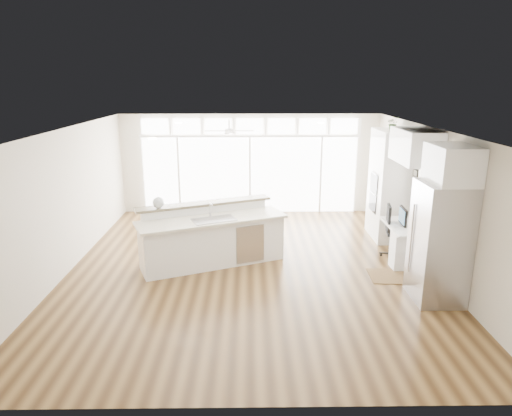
{
  "coord_description": "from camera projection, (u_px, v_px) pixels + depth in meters",
  "views": [
    {
      "loc": [
        0.0,
        -8.35,
        3.57
      ],
      "look_at": [
        0.12,
        0.6,
        1.05
      ],
      "focal_mm": 32.0,
      "sensor_mm": 36.0,
      "label": 1
    }
  ],
  "objects": [
    {
      "name": "kitchen_island",
      "position": [
        213.0,
        236.0,
        9.04
      ],
      "size": [
        3.13,
        2.15,
        1.16
      ],
      "primitive_type": "cube",
      "rotation": [
        0.0,
        0.0,
        0.4
      ],
      "color": "white",
      "rests_on": "floor"
    },
    {
      "name": "transom_row",
      "position": [
        250.0,
        126.0,
        12.15
      ],
      "size": [
        5.9,
        0.06,
        0.4
      ],
      "primitive_type": "cube",
      "color": "white",
      "rests_on": "wall_back"
    },
    {
      "name": "ceiling",
      "position": [
        250.0,
        130.0,
        8.27
      ],
      "size": [
        7.0,
        8.0,
        0.02
      ],
      "primitive_type": "cube",
      "color": "white",
      "rests_on": "wall_back"
    },
    {
      "name": "keyboard",
      "position": [
        394.0,
        225.0,
        9.12
      ],
      "size": [
        0.12,
        0.31,
        0.02
      ],
      "primitive_type": "cube",
      "rotation": [
        0.0,
        0.0,
        0.01
      ],
      "color": "silver",
      "rests_on": "desk_nook"
    },
    {
      "name": "recessed_lights",
      "position": [
        250.0,
        130.0,
        8.47
      ],
      "size": [
        3.4,
        3.0,
        0.02
      ],
      "primitive_type": "cube",
      "color": "white",
      "rests_on": "ceiling"
    },
    {
      "name": "oven_cabinet",
      "position": [
        388.0,
        185.0,
        10.44
      ],
      "size": [
        0.64,
        1.2,
        2.5
      ],
      "primitive_type": "cube",
      "color": "white",
      "rests_on": "floor"
    },
    {
      "name": "wall_back",
      "position": [
        250.0,
        164.0,
        12.49
      ],
      "size": [
        7.0,
        0.04,
        2.7
      ],
      "primitive_type": "cube",
      "color": "beige",
      "rests_on": "floor"
    },
    {
      "name": "fridge_cabinet",
      "position": [
        453.0,
        164.0,
        7.12
      ],
      "size": [
        0.64,
        0.9,
        0.6
      ],
      "primitive_type": "cube",
      "color": "white",
      "rests_on": "wall_right"
    },
    {
      "name": "wall_right",
      "position": [
        434.0,
        201.0,
        8.68
      ],
      "size": [
        0.04,
        8.0,
        2.7
      ],
      "primitive_type": "cube",
      "color": "beige",
      "rests_on": "floor"
    },
    {
      "name": "fishbowl",
      "position": [
        158.0,
        203.0,
        8.84
      ],
      "size": [
        0.29,
        0.29,
        0.22
      ],
      "primitive_type": "sphere",
      "rotation": [
        0.0,
        0.0,
        0.35
      ],
      "color": "silver",
      "rests_on": "kitchen_island"
    },
    {
      "name": "desk_window",
      "position": [
        427.0,
        187.0,
        8.92
      ],
      "size": [
        0.04,
        0.85,
        0.85
      ],
      "primitive_type": "cube",
      "color": "white",
      "rests_on": "wall_right"
    },
    {
      "name": "rug",
      "position": [
        395.0,
        276.0,
        8.58
      ],
      "size": [
        1.0,
        0.74,
        0.01
      ],
      "primitive_type": "cube",
      "rotation": [
        0.0,
        0.0,
        -0.05
      ],
      "color": "#3A2512",
      "rests_on": "floor"
    },
    {
      "name": "wall_front",
      "position": [
        250.0,
        299.0,
        4.79
      ],
      "size": [
        7.0,
        0.04,
        2.7
      ],
      "primitive_type": "cube",
      "color": "beige",
      "rests_on": "floor"
    },
    {
      "name": "monitor",
      "position": [
        403.0,
        216.0,
        9.07
      ],
      "size": [
        0.1,
        0.47,
        0.39
      ],
      "primitive_type": "cube",
      "rotation": [
        0.0,
        0.0,
        -0.06
      ],
      "color": "black",
      "rests_on": "desk_nook"
    },
    {
      "name": "framed_photos",
      "position": [
        415.0,
        187.0,
        9.55
      ],
      "size": [
        0.06,
        0.22,
        0.8
      ],
      "primitive_type": "cube",
      "color": "black",
      "rests_on": "wall_right"
    },
    {
      "name": "potted_plant",
      "position": [
        393.0,
        125.0,
        10.07
      ],
      "size": [
        0.3,
        0.33,
        0.23
      ],
      "primitive_type": "imported",
      "rotation": [
        0.0,
        0.0,
        -0.13
      ],
      "color": "#2F5223",
      "rests_on": "oven_cabinet"
    },
    {
      "name": "floor",
      "position": [
        250.0,
        268.0,
        9.01
      ],
      "size": [
        7.0,
        8.0,
        0.02
      ],
      "primitive_type": "cube",
      "color": "#402A13",
      "rests_on": "ground"
    },
    {
      "name": "ceiling_fan",
      "position": [
        229.0,
        127.0,
        11.02
      ],
      "size": [
        1.16,
        1.16,
        0.32
      ],
      "primitive_type": "cube",
      "color": "white",
      "rests_on": "ceiling"
    },
    {
      "name": "wall_left",
      "position": [
        65.0,
        202.0,
        8.59
      ],
      "size": [
        0.04,
        8.0,
        2.7
      ],
      "primitive_type": "cube",
      "color": "beige",
      "rests_on": "floor"
    },
    {
      "name": "office_chair",
      "position": [
        398.0,
        232.0,
        9.38
      ],
      "size": [
        0.66,
        0.62,
        1.1
      ],
      "primitive_type": "cube",
      "rotation": [
        0.0,
        0.0,
        -0.18
      ],
      "color": "black",
      "rests_on": "floor"
    },
    {
      "name": "glass_wall",
      "position": [
        250.0,
        175.0,
        12.51
      ],
      "size": [
        5.8,
        0.06,
        2.08
      ],
      "primitive_type": "cube",
      "color": "white",
      "rests_on": "wall_back"
    },
    {
      "name": "desk_nook",
      "position": [
        405.0,
        243.0,
        9.23
      ],
      "size": [
        0.72,
        1.3,
        0.76
      ],
      "primitive_type": "cube",
      "color": "white",
      "rests_on": "floor"
    },
    {
      "name": "refrigerator",
      "position": [
        440.0,
        242.0,
        7.47
      ],
      "size": [
        0.76,
        0.9,
        2.0
      ],
      "primitive_type": "cube",
      "color": "#ACACB1",
      "rests_on": "floor"
    },
    {
      "name": "upper_cabinets",
      "position": [
        416.0,
        146.0,
        8.7
      ],
      "size": [
        0.64,
        1.3,
        0.64
      ],
      "primitive_type": "cube",
      "color": "white",
      "rests_on": "wall_right"
    }
  ]
}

